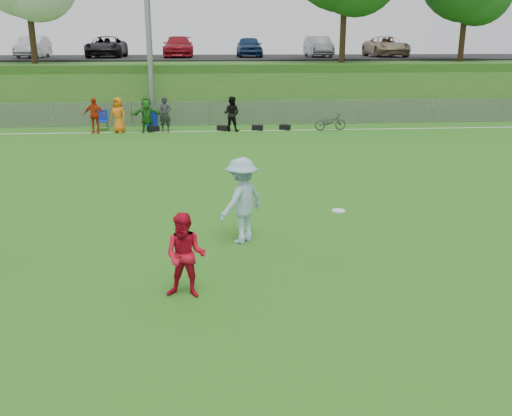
{
  "coord_description": "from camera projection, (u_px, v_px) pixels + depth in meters",
  "views": [
    {
      "loc": [
        -0.14,
        -10.1,
        4.42
      ],
      "look_at": [
        0.77,
        0.5,
        1.24
      ],
      "focal_mm": 40.0,
      "sensor_mm": 36.0,
      "label": 1
    }
  ],
  "objects": [
    {
      "name": "parking_lot",
      "position": [
        207.0,
        57.0,
        41.55
      ],
      "size": [
        120.0,
        12.0,
        0.1
      ],
      "primitive_type": "cube",
      "color": "black",
      "rests_on": "berm"
    },
    {
      "name": "ground",
      "position": [
        218.0,
        278.0,
        10.92
      ],
      "size": [
        120.0,
        120.0,
        0.0
      ],
      "primitive_type": "plane",
      "color": "#1D5E13",
      "rests_on": "ground"
    },
    {
      "name": "gear_bags",
      "position": [
        230.0,
        128.0,
        28.24
      ],
      "size": [
        7.12,
        0.5,
        0.26
      ],
      "color": "black",
      "rests_on": "ground"
    },
    {
      "name": "camp_chair",
      "position": [
        103.0,
        124.0,
        28.37
      ],
      "size": [
        0.61,
        0.62,
        0.99
      ],
      "rotation": [
        0.0,
        0.0,
        0.11
      ],
      "color": "#0F33A3",
      "rests_on": "ground"
    },
    {
      "name": "sideline_far",
      "position": [
        210.0,
        131.0,
        28.1
      ],
      "size": [
        60.0,
        0.1,
        0.01
      ],
      "primitive_type": "cube",
      "color": "white",
      "rests_on": "ground"
    },
    {
      "name": "berm",
      "position": [
        208.0,
        81.0,
        40.08
      ],
      "size": [
        120.0,
        18.0,
        3.0
      ],
      "primitive_type": "cube",
      "color": "#285116",
      "rests_on": "ground"
    },
    {
      "name": "player_red_center",
      "position": [
        186.0,
        256.0,
        9.94
      ],
      "size": [
        0.86,
        0.73,
        1.54
      ],
      "primitive_type": "imported",
      "rotation": [
        0.0,
        0.0,
        -0.22
      ],
      "color": "red",
      "rests_on": "ground"
    },
    {
      "name": "frisbee",
      "position": [
        339.0,
        211.0,
        10.78
      ],
      "size": [
        0.26,
        0.26,
        0.02
      ],
      "color": "silver",
      "rests_on": "ground"
    },
    {
      "name": "spectator_row",
      "position": [
        153.0,
        115.0,
        27.64
      ],
      "size": [
        7.63,
        0.91,
        1.69
      ],
      "color": "red",
      "rests_on": "ground"
    },
    {
      "name": "recycling_bin",
      "position": [
        152.0,
        120.0,
        28.69
      ],
      "size": [
        0.75,
        0.75,
        0.9
      ],
      "primitive_type": "cylinder",
      "rotation": [
        0.0,
        0.0,
        -0.29
      ],
      "color": "#0E23A1",
      "rests_on": "ground"
    },
    {
      "name": "bicycle",
      "position": [
        330.0,
        122.0,
        28.3
      ],
      "size": [
        1.64,
        0.73,
        0.84
      ],
      "primitive_type": "imported",
      "rotation": [
        0.0,
        0.0,
        1.68
      ],
      "color": "#2A2B2D",
      "rests_on": "ground"
    },
    {
      "name": "car_row",
      "position": [
        190.0,
        47.0,
        40.28
      ],
      "size": [
        32.04,
        5.18,
        1.44
      ],
      "color": "silver",
      "rests_on": "parking_lot"
    },
    {
      "name": "player_blue",
      "position": [
        242.0,
        201.0,
        12.61
      ],
      "size": [
        1.39,
        1.38,
        1.93
      ],
      "primitive_type": "imported",
      "rotation": [
        0.0,
        0.0,
        3.92
      ],
      "color": "#99B9D4",
      "rests_on": "ground"
    },
    {
      "name": "fence",
      "position": [
        209.0,
        113.0,
        29.83
      ],
      "size": [
        58.0,
        0.06,
        1.3
      ],
      "color": "gray",
      "rests_on": "ground"
    }
  ]
}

